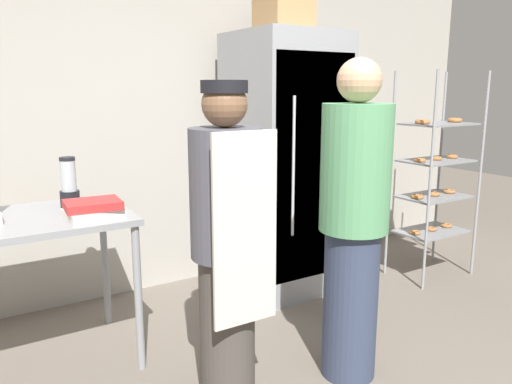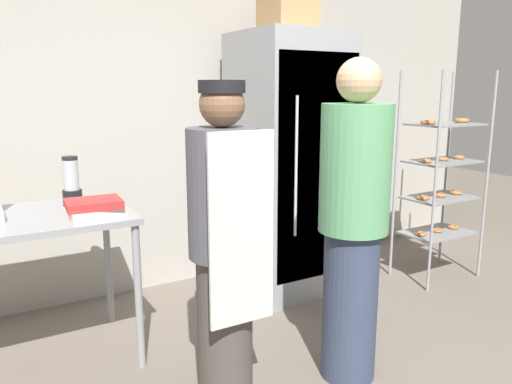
{
  "view_description": "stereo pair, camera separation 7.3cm",
  "coord_description": "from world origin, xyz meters",
  "px_view_note": "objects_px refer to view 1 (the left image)",
  "views": [
    {
      "loc": [
        -1.55,
        -1.47,
        1.57
      ],
      "look_at": [
        -0.11,
        0.82,
        1.0
      ],
      "focal_mm": 35.0,
      "sensor_mm": 36.0,
      "label": 1
    },
    {
      "loc": [
        -1.48,
        -1.51,
        1.57
      ],
      "look_at": [
        -0.11,
        0.82,
        1.0
      ],
      "focal_mm": 35.0,
      "sensor_mm": 36.0,
      "label": 2
    }
  ],
  "objects_px": {
    "baking_rack": "(435,177)",
    "person_baker": "(227,245)",
    "refrigerator": "(285,165)",
    "binder_stack": "(93,209)",
    "blender_pitcher": "(69,185)",
    "cardboard_storage_box": "(284,9)",
    "person_customer": "(354,222)"
  },
  "relations": [
    {
      "from": "blender_pitcher",
      "to": "cardboard_storage_box",
      "type": "relative_size",
      "value": 0.86
    },
    {
      "from": "baking_rack",
      "to": "person_customer",
      "type": "bearing_deg",
      "value": -154.42
    },
    {
      "from": "person_customer",
      "to": "cardboard_storage_box",
      "type": "bearing_deg",
      "value": 72.16
    },
    {
      "from": "cardboard_storage_box",
      "to": "blender_pitcher",
      "type": "bearing_deg",
      "value": -176.16
    },
    {
      "from": "binder_stack",
      "to": "cardboard_storage_box",
      "type": "height_order",
      "value": "cardboard_storage_box"
    },
    {
      "from": "baking_rack",
      "to": "person_baker",
      "type": "xyz_separation_m",
      "value": [
        -2.32,
        -0.65,
        -0.01
      ]
    },
    {
      "from": "person_baker",
      "to": "baking_rack",
      "type": "bearing_deg",
      "value": 15.67
    },
    {
      "from": "refrigerator",
      "to": "binder_stack",
      "type": "xyz_separation_m",
      "value": [
        -1.58,
        -0.46,
        -0.05
      ]
    },
    {
      "from": "binder_stack",
      "to": "person_customer",
      "type": "height_order",
      "value": "person_customer"
    },
    {
      "from": "cardboard_storage_box",
      "to": "person_baker",
      "type": "relative_size",
      "value": 0.21
    },
    {
      "from": "refrigerator",
      "to": "cardboard_storage_box",
      "type": "height_order",
      "value": "cardboard_storage_box"
    },
    {
      "from": "cardboard_storage_box",
      "to": "person_customer",
      "type": "distance_m",
      "value": 1.79
    },
    {
      "from": "person_baker",
      "to": "person_customer",
      "type": "height_order",
      "value": "person_customer"
    },
    {
      "from": "baking_rack",
      "to": "refrigerator",
      "type": "bearing_deg",
      "value": 158.94
    },
    {
      "from": "blender_pitcher",
      "to": "binder_stack",
      "type": "height_order",
      "value": "blender_pitcher"
    },
    {
      "from": "binder_stack",
      "to": "baking_rack",
      "type": "bearing_deg",
      "value": -0.09
    },
    {
      "from": "person_baker",
      "to": "binder_stack",
      "type": "bearing_deg",
      "value": 124.89
    },
    {
      "from": "baking_rack",
      "to": "person_baker",
      "type": "distance_m",
      "value": 2.41
    },
    {
      "from": "refrigerator",
      "to": "person_customer",
      "type": "distance_m",
      "value": 1.32
    },
    {
      "from": "refrigerator",
      "to": "person_customer",
      "type": "relative_size",
      "value": 1.15
    },
    {
      "from": "blender_pitcher",
      "to": "person_customer",
      "type": "distance_m",
      "value": 1.64
    },
    {
      "from": "blender_pitcher",
      "to": "baking_rack",
      "type": "bearing_deg",
      "value": -6.76
    },
    {
      "from": "person_baker",
      "to": "person_customer",
      "type": "relative_size",
      "value": 0.93
    },
    {
      "from": "person_baker",
      "to": "person_customer",
      "type": "bearing_deg",
      "value": -10.62
    },
    {
      "from": "baking_rack",
      "to": "cardboard_storage_box",
      "type": "bearing_deg",
      "value": 160.35
    },
    {
      "from": "person_baker",
      "to": "person_customer",
      "type": "xyz_separation_m",
      "value": [
        0.69,
        -0.13,
        0.04
      ]
    },
    {
      "from": "cardboard_storage_box",
      "to": "person_customer",
      "type": "xyz_separation_m",
      "value": [
        -0.39,
        -1.22,
        -1.25
      ]
    },
    {
      "from": "binder_stack",
      "to": "refrigerator",
      "type": "bearing_deg",
      "value": 16.14
    },
    {
      "from": "baking_rack",
      "to": "blender_pitcher",
      "type": "bearing_deg",
      "value": 173.24
    },
    {
      "from": "cardboard_storage_box",
      "to": "binder_stack",
      "type": "bearing_deg",
      "value": -164.16
    },
    {
      "from": "refrigerator",
      "to": "baking_rack",
      "type": "relative_size",
      "value": 1.16
    },
    {
      "from": "baking_rack",
      "to": "person_baker",
      "type": "relative_size",
      "value": 1.06
    }
  ]
}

